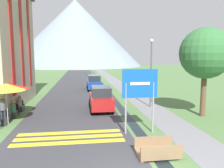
{
  "coord_description": "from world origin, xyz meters",
  "views": [
    {
      "loc": [
        -1.84,
        -6.8,
        4.08
      ],
      "look_at": [
        0.52,
        10.0,
        1.94
      ],
      "focal_mm": 35.0,
      "sensor_mm": 36.0,
      "label": 1
    }
  ],
  "objects_px": {
    "person_seated_near": "(13,109)",
    "tree_by_path": "(205,53)",
    "cafe_chair_near_right": "(0,115)",
    "footbridge": "(157,151)",
    "cafe_umbrella_middle_red": "(11,86)",
    "road_sign": "(140,90)",
    "streetlamp": "(151,67)",
    "person_standing_terrace": "(3,108)",
    "parked_car_near": "(101,98)",
    "cafe_chair_near_left": "(7,115)",
    "parked_car_far": "(94,82)",
    "person_seated_far": "(20,103)",
    "cafe_chair_far_right": "(21,104)",
    "cafe_chair_middle": "(16,109)",
    "cafe_umbrella_front_yellow": "(6,87)"
  },
  "relations": [
    {
      "from": "person_seated_near",
      "to": "tree_by_path",
      "type": "xyz_separation_m",
      "value": [
        12.72,
        -1.08,
        3.6
      ]
    },
    {
      "from": "cafe_chair_near_right",
      "to": "tree_by_path",
      "type": "distance_m",
      "value": 13.82
    },
    {
      "from": "footbridge",
      "to": "cafe_umbrella_middle_red",
      "type": "bearing_deg",
      "value": 137.19
    },
    {
      "from": "road_sign",
      "to": "streetlamp",
      "type": "relative_size",
      "value": 0.63
    },
    {
      "from": "footbridge",
      "to": "tree_by_path",
      "type": "xyz_separation_m",
      "value": [
        5.19,
        5.46,
        4.06
      ]
    },
    {
      "from": "person_standing_terrace",
      "to": "parked_car_near",
      "type": "bearing_deg",
      "value": 27.17
    },
    {
      "from": "person_standing_terrace",
      "to": "cafe_umbrella_middle_red",
      "type": "bearing_deg",
      "value": 93.68
    },
    {
      "from": "cafe_chair_near_left",
      "to": "tree_by_path",
      "type": "xyz_separation_m",
      "value": [
        12.83,
        -0.16,
        3.77
      ]
    },
    {
      "from": "cafe_umbrella_middle_red",
      "to": "person_standing_terrace",
      "type": "height_order",
      "value": "cafe_umbrella_middle_red"
    },
    {
      "from": "parked_car_near",
      "to": "parked_car_far",
      "type": "xyz_separation_m",
      "value": [
        0.1,
        10.48,
        0.0
      ]
    },
    {
      "from": "person_seated_far",
      "to": "person_seated_near",
      "type": "bearing_deg",
      "value": -88.32
    },
    {
      "from": "cafe_chair_far_right",
      "to": "footbridge",
      "type": "bearing_deg",
      "value": -22.03
    },
    {
      "from": "road_sign",
      "to": "person_seated_near",
      "type": "bearing_deg",
      "value": 153.4
    },
    {
      "from": "cafe_chair_near_right",
      "to": "road_sign",
      "type": "bearing_deg",
      "value": -29.83
    },
    {
      "from": "parked_car_near",
      "to": "cafe_chair_far_right",
      "type": "relative_size",
      "value": 4.62
    },
    {
      "from": "parked_car_near",
      "to": "tree_by_path",
      "type": "relative_size",
      "value": 0.65
    },
    {
      "from": "cafe_chair_middle",
      "to": "person_seated_far",
      "type": "bearing_deg",
      "value": 103.99
    },
    {
      "from": "person_standing_terrace",
      "to": "person_seated_far",
      "type": "height_order",
      "value": "person_standing_terrace"
    },
    {
      "from": "parked_car_near",
      "to": "person_standing_terrace",
      "type": "xyz_separation_m",
      "value": [
        -6.05,
        -3.11,
        0.15
      ]
    },
    {
      "from": "tree_by_path",
      "to": "cafe_chair_near_left",
      "type": "bearing_deg",
      "value": 179.29
    },
    {
      "from": "cafe_chair_near_right",
      "to": "cafe_chair_far_right",
      "type": "distance_m",
      "value": 3.0
    },
    {
      "from": "person_seated_far",
      "to": "parked_car_far",
      "type": "bearing_deg",
      "value": 59.5
    },
    {
      "from": "parked_car_far",
      "to": "cafe_umbrella_middle_red",
      "type": "height_order",
      "value": "cafe_umbrella_middle_red"
    },
    {
      "from": "cafe_chair_far_right",
      "to": "person_seated_far",
      "type": "bearing_deg",
      "value": -59.55
    },
    {
      "from": "streetlamp",
      "to": "person_seated_far",
      "type": "bearing_deg",
      "value": -178.25
    },
    {
      "from": "streetlamp",
      "to": "cafe_chair_middle",
      "type": "bearing_deg",
      "value": -172.36
    },
    {
      "from": "footbridge",
      "to": "cafe_chair_near_right",
      "type": "relative_size",
      "value": 2.0
    },
    {
      "from": "person_seated_near",
      "to": "streetlamp",
      "type": "bearing_deg",
      "value": 11.78
    },
    {
      "from": "cafe_chair_middle",
      "to": "person_standing_terrace",
      "type": "distance_m",
      "value": 2.29
    },
    {
      "from": "cafe_chair_near_right",
      "to": "streetlamp",
      "type": "distance_m",
      "value": 11.31
    },
    {
      "from": "road_sign",
      "to": "cafe_chair_middle",
      "type": "distance_m",
      "value": 8.98
    },
    {
      "from": "parked_car_near",
      "to": "cafe_umbrella_middle_red",
      "type": "distance_m",
      "value": 6.37
    },
    {
      "from": "cafe_chair_near_right",
      "to": "cafe_umbrella_front_yellow",
      "type": "distance_m",
      "value": 1.9
    },
    {
      "from": "road_sign",
      "to": "parked_car_near",
      "type": "bearing_deg",
      "value": 106.39
    },
    {
      "from": "cafe_umbrella_middle_red",
      "to": "tree_by_path",
      "type": "xyz_separation_m",
      "value": [
        12.98,
        -1.75,
        2.21
      ]
    },
    {
      "from": "cafe_chair_far_right",
      "to": "person_seated_near",
      "type": "xyz_separation_m",
      "value": [
        0.08,
        -2.17,
        0.17
      ]
    },
    {
      "from": "road_sign",
      "to": "parked_car_near",
      "type": "xyz_separation_m",
      "value": [
        -1.58,
        5.39,
        -1.42
      ]
    },
    {
      "from": "cafe_umbrella_front_yellow",
      "to": "person_standing_terrace",
      "type": "relative_size",
      "value": 1.38
    },
    {
      "from": "parked_car_near",
      "to": "cafe_chair_near_right",
      "type": "height_order",
      "value": "parked_car_near"
    },
    {
      "from": "cafe_umbrella_front_yellow",
      "to": "streetlamp",
      "type": "relative_size",
      "value": 0.46
    },
    {
      "from": "person_standing_terrace",
      "to": "cafe_umbrella_front_yellow",
      "type": "bearing_deg",
      "value": 63.39
    },
    {
      "from": "parked_car_near",
      "to": "parked_car_far",
      "type": "bearing_deg",
      "value": 89.44
    },
    {
      "from": "person_seated_near",
      "to": "cafe_umbrella_front_yellow",
      "type": "bearing_deg",
      "value": -88.86
    },
    {
      "from": "parked_car_near",
      "to": "streetlamp",
      "type": "bearing_deg",
      "value": 6.46
    },
    {
      "from": "footbridge",
      "to": "cafe_chair_far_right",
      "type": "xyz_separation_m",
      "value": [
        -7.6,
        8.71,
        0.29
      ]
    },
    {
      "from": "parked_car_far",
      "to": "cafe_chair_far_right",
      "type": "height_order",
      "value": "parked_car_far"
    },
    {
      "from": "person_standing_terrace",
      "to": "tree_by_path",
      "type": "xyz_separation_m",
      "value": [
        12.84,
        0.4,
        3.23
      ]
    },
    {
      "from": "footbridge",
      "to": "person_seated_near",
      "type": "relative_size",
      "value": 1.37
    },
    {
      "from": "cafe_chair_middle",
      "to": "cafe_chair_near_left",
      "type": "distance_m",
      "value": 1.66
    },
    {
      "from": "cafe_chair_near_left",
      "to": "cafe_chair_far_right",
      "type": "relative_size",
      "value": 1.0
    }
  ]
}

